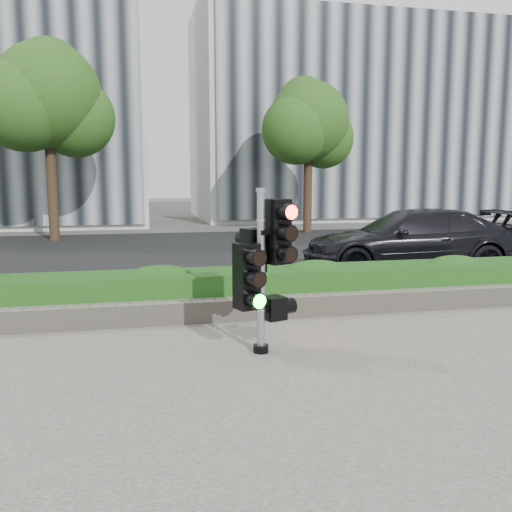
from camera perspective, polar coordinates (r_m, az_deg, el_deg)
The scene contains 11 objects.
ground at distance 6.91m, azimuth 1.12°, elevation -10.84°, with size 120.00×120.00×0.00m, color #51514C.
sidewalk at distance 4.70m, azimuth 8.73°, elevation -20.23°, with size 16.00×11.00×0.03m, color #9E9389.
road at distance 16.57m, azimuth -6.99°, elevation 0.29°, with size 60.00×13.00×0.02m, color black.
curb at distance 9.87m, azimuth -3.18°, elevation -4.69°, with size 60.00×0.25×0.12m, color gray.
stone_wall at distance 8.64m, azimuth -1.84°, elevation -5.58°, with size 12.00×0.32×0.34m, color gray.
hedge at distance 9.22m, azimuth -2.59°, elevation -3.62°, with size 12.00×1.00×0.68m, color #3A8228.
building_right at distance 33.97m, azimuth 9.62°, elevation 14.32°, with size 18.00×10.00×12.00m, color #B7B7B2.
tree_left at distance 21.31m, azimuth -21.12°, elevation 15.12°, with size 4.61×4.03×7.34m.
tree_right at distance 23.11m, azimuth 5.48°, elevation 13.61°, with size 4.10×3.58×6.53m.
traffic_signal at distance 6.85m, azimuth 0.59°, elevation -0.71°, with size 0.77×0.67×2.10m.
car_dark at distance 13.63m, azimuth 15.89°, elevation 1.60°, with size 2.11×5.20×1.51m, color black.
Camera 1 is at (-1.53, -6.35, 2.24)m, focal length 38.00 mm.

